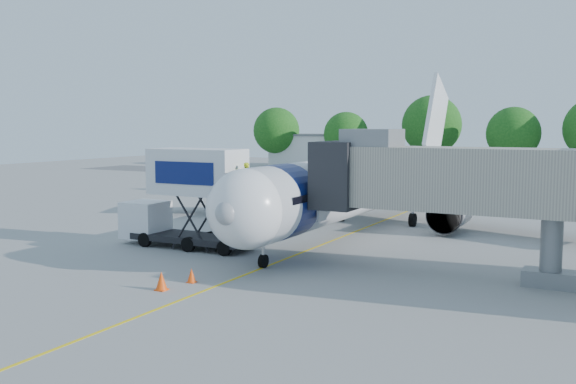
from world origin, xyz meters
The scene contains 14 objects.
ground centered at (0.00, 0.00, 0.00)m, with size 160.00×160.00×0.00m, color #959592.
guidance_line centered at (0.00, 0.00, 0.01)m, with size 0.15×70.00×0.01m, color yellow.
taxiway_strip centered at (0.00, 42.00, 0.00)m, with size 120.00×10.00×0.01m, color #59595B.
aircraft centered at (0.00, 4.12, 2.95)m, with size 34.17×37.73×11.35m.
jet_bridge centered at (7.99, -7.00, 4.34)m, with size 13.90×3.20×6.60m.
catering_hiloader centered at (-6.27, -7.00, 2.76)m, with size 8.50×2.44×5.50m.
ground_tug centered at (3.31, -17.87, 0.71)m, with size 3.73×2.56×1.36m.
safety_cone_a centered at (-1.29, -13.46, 0.30)m, with size 0.39×0.39×0.63m.
safety_cone_b centered at (-1.61, -15.10, 0.38)m, with size 0.50×0.50×0.79m.
outbuilding_left centered at (-28.00, 60.00, 2.66)m, with size 18.40×8.40×5.30m.
tree_a centered at (-35.87, 56.73, 5.84)m, with size 7.55×7.55×9.62m.
tree_b centered at (-23.30, 56.13, 5.33)m, with size 6.89×6.89×8.78m.
tree_c centered at (-10.66, 58.58, 6.77)m, with size 8.74×8.74×11.15m.
tree_d centered at (1.26, 56.38, 5.61)m, with size 7.25×7.25×9.25m.
Camera 1 is at (15.11, -35.53, 6.80)m, focal length 40.00 mm.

